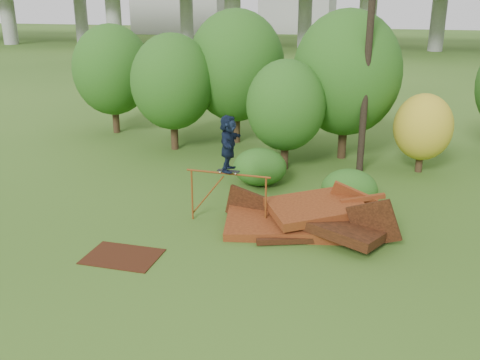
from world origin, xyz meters
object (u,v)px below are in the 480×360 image
(scrap_pile, at_px, (307,219))
(skater, at_px, (228,143))
(utility_pole, at_px, (369,49))
(flat_plate, at_px, (123,256))

(scrap_pile, height_order, skater, skater)
(skater, distance_m, utility_pole, 7.98)
(scrap_pile, xyz_separation_m, flat_plate, (-4.74, -3.29, -0.35))
(flat_plate, xyz_separation_m, utility_pole, (5.97, 9.72, 5.06))
(skater, relative_size, flat_plate, 0.86)
(scrap_pile, relative_size, utility_pole, 0.58)
(scrap_pile, distance_m, flat_plate, 5.78)
(skater, relative_size, utility_pole, 0.18)
(skater, xyz_separation_m, flat_plate, (-2.23, -3.08, -2.69))
(skater, xyz_separation_m, utility_pole, (3.75, 6.63, 2.38))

